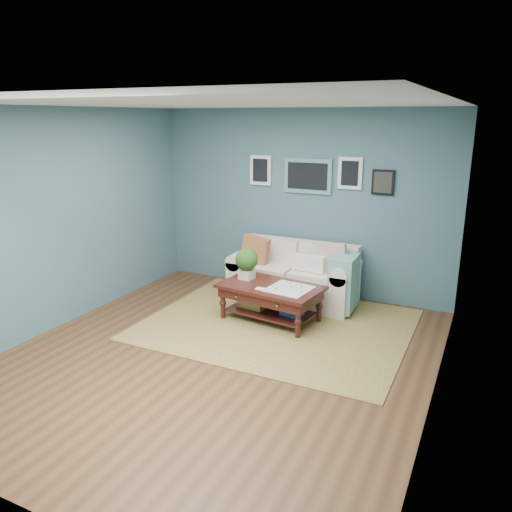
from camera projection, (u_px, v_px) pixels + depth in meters
The scene contains 4 objects.
room_shell at pixel (218, 237), 5.22m from camera, with size 5.00×5.02×2.70m.
area_rug at pixel (277, 324), 6.40m from camera, with size 3.25×2.60×0.01m, color brown.
loveseat at pixel (299, 276), 7.11m from camera, with size 1.81×0.82×0.93m.
coffee_table at pixel (267, 290), 6.47m from camera, with size 1.37×0.90×0.90m.
Camera 1 is at (2.58, -4.34, 2.58)m, focal length 35.00 mm.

